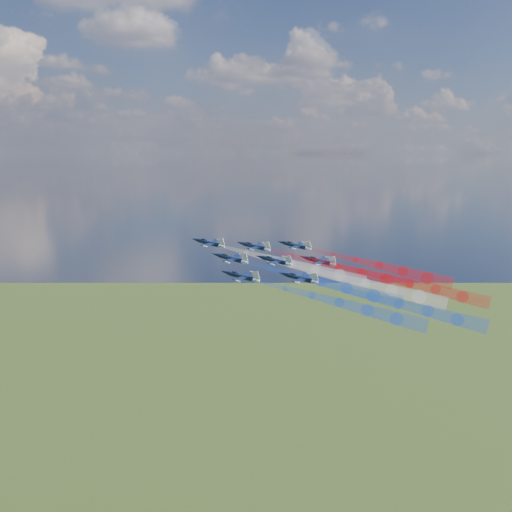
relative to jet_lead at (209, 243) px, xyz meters
name	(u,v)px	position (x,y,z in m)	size (l,w,h in m)	color
jet_lead	(209,243)	(0.00, 0.00, 0.00)	(9.48, 11.85, 3.16)	black
trail_lead	(292,264)	(19.24, -18.56, -4.55)	(3.95, 43.77, 3.95)	white
jet_inner_left	(231,258)	(2.00, -15.12, -2.52)	(9.48, 11.85, 3.16)	black
trail_inner_left	(321,282)	(21.24, -33.69, -7.07)	(3.95, 43.77, 3.95)	blue
jet_inner_right	(255,246)	(13.88, -2.49, -1.44)	(9.48, 11.85, 3.16)	black
trail_inner_right	(338,267)	(33.12, -21.05, -5.99)	(3.95, 43.77, 3.95)	red
jet_outer_left	(242,276)	(0.56, -28.31, -5.18)	(9.48, 11.85, 3.16)	black
trail_outer_left	(339,303)	(19.79, -46.87, -9.73)	(3.95, 43.77, 3.95)	blue
jet_center_third	(275,261)	(14.89, -16.71, -3.66)	(9.48, 11.85, 3.16)	black
trail_center_third	(366,284)	(34.13, -35.27, -8.20)	(3.95, 43.77, 3.95)	white
jet_outer_right	(296,246)	(27.76, -2.39, -1.89)	(9.48, 11.85, 3.16)	black
trail_outer_right	(379,266)	(46.99, -20.95, -6.44)	(3.95, 43.77, 3.95)	red
jet_rear_left	(300,278)	(16.40, -30.77, -6.28)	(9.48, 11.85, 3.16)	black
trail_rear_left	(399,304)	(35.63, -49.34, -10.83)	(3.95, 43.77, 3.95)	blue
jet_rear_right	(319,261)	(29.21, -16.49, -4.68)	(9.48, 11.85, 3.16)	black
trail_rear_right	(410,283)	(48.45, -35.05, -9.23)	(3.95, 43.77, 3.95)	red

